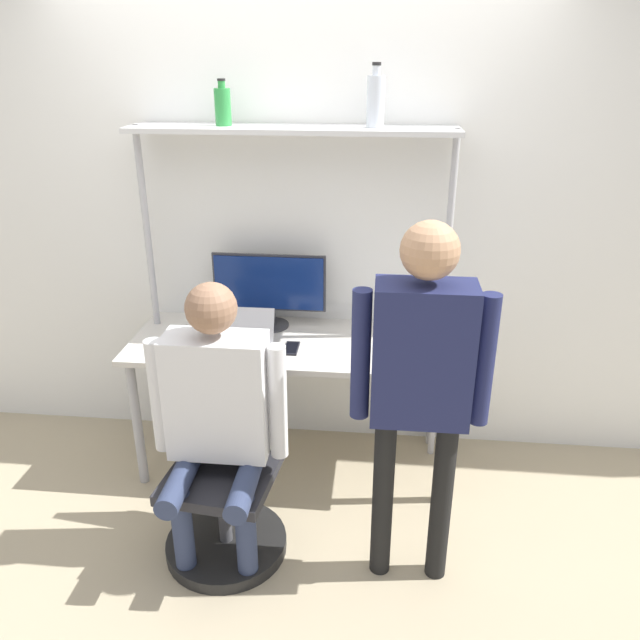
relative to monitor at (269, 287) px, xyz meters
The scene contains 12 objects.
ground_plane 1.13m from the monitor, 74.73° to the right, with size 12.00×12.00×0.00m, color tan.
wall_back 0.43m from the monitor, 48.68° to the left, with size 8.00×0.06×2.70m.
desk 0.39m from the monitor, 52.36° to the right, with size 1.69×0.64×0.75m.
shelf_unit 0.59m from the monitor, 11.04° to the right, with size 1.60×0.31×1.82m.
monitor is the anchor object (origin of this frame).
laptop 0.35m from the monitor, 106.31° to the right, with size 0.31×0.21×0.20m.
cell_phone 0.39m from the monitor, 60.75° to the right, with size 0.07×0.15×0.01m.
office_chair 1.12m from the monitor, 94.49° to the right, with size 0.56×0.56×0.89m.
person_seated 0.93m from the monitor, 94.57° to the right, with size 0.60×0.47×1.32m.
person_standing 1.22m from the monitor, 51.03° to the right, with size 0.55×0.22×1.61m.
bottle_clear 1.10m from the monitor, ahead, with size 0.08×0.08×0.29m.
bottle_green 0.95m from the monitor, behind, with size 0.08×0.08×0.21m.
Camera 1 is at (0.45, -2.58, 2.15)m, focal length 35.00 mm.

